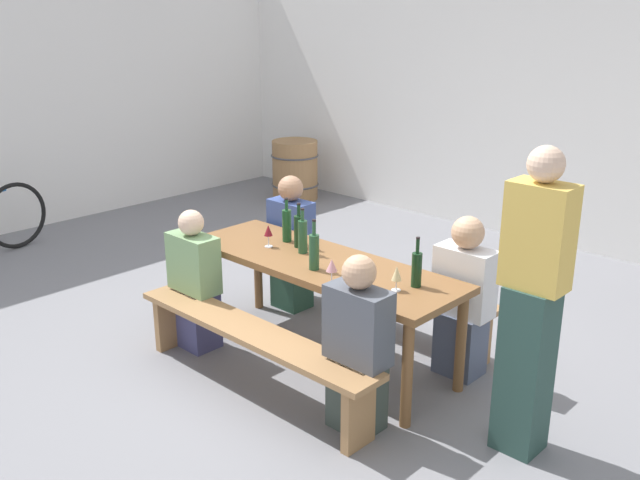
# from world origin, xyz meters

# --- Properties ---
(ground_plane) EXTENTS (24.00, 24.00, 0.00)m
(ground_plane) POSITION_xyz_m (0.00, 0.00, 0.00)
(ground_plane) COLOR slate
(back_wall) EXTENTS (14.00, 0.20, 3.20)m
(back_wall) POSITION_xyz_m (0.00, 3.69, 1.60)
(back_wall) COLOR white
(back_wall) RESTS_ON ground
(side_wall) EXTENTS (0.20, 7.78, 3.20)m
(side_wall) POSITION_xyz_m (-4.69, 0.00, 1.60)
(side_wall) COLOR white
(side_wall) RESTS_ON ground
(tasting_table) EXTENTS (2.15, 0.70, 0.75)m
(tasting_table) POSITION_xyz_m (0.00, 0.00, 0.67)
(tasting_table) COLOR brown
(tasting_table) RESTS_ON ground
(bench_near) EXTENTS (2.05, 0.30, 0.45)m
(bench_near) POSITION_xyz_m (0.00, -0.65, 0.36)
(bench_near) COLOR #9E7247
(bench_near) RESTS_ON ground
(bench_far) EXTENTS (2.05, 0.30, 0.45)m
(bench_far) POSITION_xyz_m (0.00, 0.65, 0.36)
(bench_far) COLOR #9E7247
(bench_far) RESTS_ON ground
(wine_bottle_0) EXTENTS (0.07, 0.07, 0.33)m
(wine_bottle_0) POSITION_xyz_m (-0.31, 0.11, 0.88)
(wine_bottle_0) COLOR #143319
(wine_bottle_0) RESTS_ON tasting_table
(wine_bottle_1) EXTENTS (0.07, 0.07, 0.33)m
(wine_bottle_1) POSITION_xyz_m (0.77, 0.07, 0.87)
(wine_bottle_1) COLOR #143319
(wine_bottle_1) RESTS_ON tasting_table
(wine_bottle_2) EXTENTS (0.07, 0.07, 0.33)m
(wine_bottle_2) POSITION_xyz_m (-0.20, 0.03, 0.88)
(wine_bottle_2) COLOR #234C2D
(wine_bottle_2) RESTS_ON tasting_table
(wine_bottle_3) EXTENTS (0.07, 0.07, 0.34)m
(wine_bottle_3) POSITION_xyz_m (-0.47, 0.14, 0.88)
(wine_bottle_3) COLOR #194723
(wine_bottle_3) RESTS_ON tasting_table
(wine_bottle_4) EXTENTS (0.07, 0.07, 0.35)m
(wine_bottle_4) POSITION_xyz_m (0.09, -0.15, 0.88)
(wine_bottle_4) COLOR #234C2D
(wine_bottle_4) RESTS_ON tasting_table
(wine_glass_0) EXTENTS (0.06, 0.06, 0.16)m
(wine_glass_0) POSITION_xyz_m (0.72, -0.07, 0.86)
(wine_glass_0) COLOR silver
(wine_glass_0) RESTS_ON tasting_table
(wine_glass_1) EXTENTS (0.07, 0.07, 0.17)m
(wine_glass_1) POSITION_xyz_m (0.36, -0.27, 0.87)
(wine_glass_1) COLOR silver
(wine_glass_1) RESTS_ON tasting_table
(wine_glass_2) EXTENTS (0.06, 0.06, 0.17)m
(wine_glass_2) POSITION_xyz_m (-0.48, -0.05, 0.87)
(wine_glass_2) COLOR silver
(wine_glass_2) RESTS_ON tasting_table
(seated_guest_near_0) EXTENTS (0.41, 0.24, 1.06)m
(seated_guest_near_0) POSITION_xyz_m (-0.80, -0.50, 0.50)
(seated_guest_near_0) COLOR #41416E
(seated_guest_near_0) RESTS_ON ground
(seated_guest_near_1) EXTENTS (0.40, 0.24, 1.11)m
(seated_guest_near_1) POSITION_xyz_m (0.78, -0.50, 0.52)
(seated_guest_near_1) COLOR #39443E
(seated_guest_near_1) RESTS_ON ground
(seated_guest_far_0) EXTENTS (0.38, 0.24, 1.14)m
(seated_guest_far_0) POSITION_xyz_m (-0.80, 0.50, 0.54)
(seated_guest_far_0) COLOR #264A38
(seated_guest_far_0) RESTS_ON ground
(seated_guest_far_1) EXTENTS (0.40, 0.24, 1.14)m
(seated_guest_far_1) POSITION_xyz_m (0.86, 0.50, 0.54)
(seated_guest_far_1) COLOR #4C566E
(seated_guest_far_1) RESTS_ON ground
(standing_host) EXTENTS (0.34, 0.24, 1.77)m
(standing_host) POSITION_xyz_m (1.60, -0.01, 0.87)
(standing_host) COLOR #28443E
(standing_host) RESTS_ON ground
(wine_barrel) EXTENTS (0.63, 0.63, 0.77)m
(wine_barrel) POSITION_xyz_m (-3.32, 3.02, 0.39)
(wine_barrel) COLOR #9E7247
(wine_barrel) RESTS_ON ground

